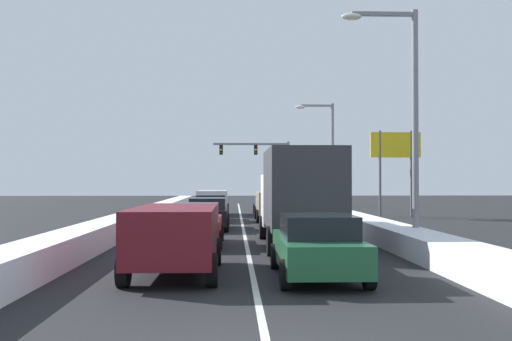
{
  "coord_description": "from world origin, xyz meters",
  "views": [
    {
      "loc": [
        -0.46,
        -7.54,
        2.3
      ],
      "look_at": [
        0.98,
        31.23,
        2.99
      ],
      "focal_mm": 42.06,
      "sensor_mm": 36.0,
      "label": 1
    }
  ],
  "objects_px": {
    "suv_tan_right_lane_fourth": "(274,203)",
    "suv_maroon_center_lane_nearest": "(175,234)",
    "box_truck_right_lane_second": "(299,193)",
    "sedan_gray_center_lane_fourth": "(211,208)",
    "suv_silver_center_lane_fifth": "(213,200)",
    "sedan_black_center_lane_third": "(208,213)",
    "sedan_charcoal_right_lane_third": "(283,213)",
    "street_lamp_right_mid": "(327,148)",
    "sedan_navy_right_lane_fifth": "(268,203)",
    "street_lamp_right_near": "(405,105)",
    "roadside_sign_right": "(396,154)",
    "sedan_red_center_lane_second": "(195,224)",
    "sedan_green_right_lane_nearest": "(317,246)",
    "traffic_light_gantry": "(265,159)"
  },
  "relations": [
    {
      "from": "sedan_charcoal_right_lane_third",
      "to": "sedan_black_center_lane_third",
      "type": "xyz_separation_m",
      "value": [
        -3.6,
        -0.22,
        0.0
      ]
    },
    {
      "from": "sedan_gray_center_lane_fourth",
      "to": "suv_silver_center_lane_fifth",
      "type": "relative_size",
      "value": 0.92
    },
    {
      "from": "sedan_charcoal_right_lane_third",
      "to": "street_lamp_right_mid",
      "type": "xyz_separation_m",
      "value": [
        4.03,
        12.14,
        3.85
      ]
    },
    {
      "from": "sedan_navy_right_lane_fifth",
      "to": "traffic_light_gantry",
      "type": "distance_m",
      "value": 18.01
    },
    {
      "from": "sedan_green_right_lane_nearest",
      "to": "suv_silver_center_lane_fifth",
      "type": "height_order",
      "value": "suv_silver_center_lane_fifth"
    },
    {
      "from": "box_truck_right_lane_second",
      "to": "street_lamp_right_mid",
      "type": "distance_m",
      "value": 20.63
    },
    {
      "from": "sedan_red_center_lane_second",
      "to": "traffic_light_gantry",
      "type": "distance_m",
      "value": 37.7
    },
    {
      "from": "street_lamp_right_near",
      "to": "street_lamp_right_mid",
      "type": "height_order",
      "value": "street_lamp_right_near"
    },
    {
      "from": "sedan_navy_right_lane_fifth",
      "to": "street_lamp_right_near",
      "type": "height_order",
      "value": "street_lamp_right_near"
    },
    {
      "from": "suv_tan_right_lane_fourth",
      "to": "street_lamp_right_mid",
      "type": "xyz_separation_m",
      "value": [
        4.07,
        6.24,
        3.6
      ]
    },
    {
      "from": "sedan_charcoal_right_lane_third",
      "to": "suv_tan_right_lane_fourth",
      "type": "height_order",
      "value": "suv_tan_right_lane_fourth"
    },
    {
      "from": "sedan_green_right_lane_nearest",
      "to": "street_lamp_right_mid",
      "type": "relative_size",
      "value": 0.59
    },
    {
      "from": "sedan_charcoal_right_lane_third",
      "to": "street_lamp_right_near",
      "type": "height_order",
      "value": "street_lamp_right_near"
    },
    {
      "from": "box_truck_right_lane_second",
      "to": "sedan_red_center_lane_second",
      "type": "xyz_separation_m",
      "value": [
        -3.67,
        0.72,
        -1.14
      ]
    },
    {
      "from": "sedan_green_right_lane_nearest",
      "to": "sedan_red_center_lane_second",
      "type": "xyz_separation_m",
      "value": [
        -3.37,
        7.43,
        0.0
      ]
    },
    {
      "from": "sedan_charcoal_right_lane_third",
      "to": "roadside_sign_right",
      "type": "bearing_deg",
      "value": 48.1
    },
    {
      "from": "box_truck_right_lane_second",
      "to": "suv_tan_right_lane_fourth",
      "type": "height_order",
      "value": "box_truck_right_lane_second"
    },
    {
      "from": "suv_maroon_center_lane_nearest",
      "to": "street_lamp_right_near",
      "type": "height_order",
      "value": "street_lamp_right_near"
    },
    {
      "from": "sedan_gray_center_lane_fourth",
      "to": "suv_silver_center_lane_fifth",
      "type": "bearing_deg",
      "value": 91.27
    },
    {
      "from": "sedan_charcoal_right_lane_third",
      "to": "sedan_black_center_lane_third",
      "type": "relative_size",
      "value": 1.0
    },
    {
      "from": "box_truck_right_lane_second",
      "to": "street_lamp_right_near",
      "type": "distance_m",
      "value": 4.72
    },
    {
      "from": "sedan_green_right_lane_nearest",
      "to": "roadside_sign_right",
      "type": "relative_size",
      "value": 0.82
    },
    {
      "from": "street_lamp_right_near",
      "to": "suv_silver_center_lane_fifth",
      "type": "bearing_deg",
      "value": 109.87
    },
    {
      "from": "suv_silver_center_lane_fifth",
      "to": "sedan_black_center_lane_third",
      "type": "bearing_deg",
      "value": -89.01
    },
    {
      "from": "sedan_red_center_lane_second",
      "to": "sedan_gray_center_lane_fourth",
      "type": "bearing_deg",
      "value": 89.62
    },
    {
      "from": "suv_tan_right_lane_fourth",
      "to": "sedan_gray_center_lane_fourth",
      "type": "height_order",
      "value": "suv_tan_right_lane_fourth"
    },
    {
      "from": "box_truck_right_lane_second",
      "to": "sedan_gray_center_lane_fourth",
      "type": "height_order",
      "value": "box_truck_right_lane_second"
    },
    {
      "from": "sedan_red_center_lane_second",
      "to": "traffic_light_gantry",
      "type": "height_order",
      "value": "traffic_light_gantry"
    },
    {
      "from": "sedan_navy_right_lane_fifth",
      "to": "suv_maroon_center_lane_nearest",
      "type": "height_order",
      "value": "suv_maroon_center_lane_nearest"
    },
    {
      "from": "sedan_green_right_lane_nearest",
      "to": "suv_tan_right_lane_fourth",
      "type": "distance_m",
      "value": 20.5
    },
    {
      "from": "suv_tan_right_lane_fourth",
      "to": "sedan_red_center_lane_second",
      "type": "distance_m",
      "value": 13.59
    },
    {
      "from": "sedan_green_right_lane_nearest",
      "to": "sedan_navy_right_lane_fifth",
      "type": "xyz_separation_m",
      "value": [
        0.4,
        27.07,
        0.0
      ]
    },
    {
      "from": "suv_maroon_center_lane_nearest",
      "to": "sedan_gray_center_lane_fourth",
      "type": "height_order",
      "value": "suv_maroon_center_lane_nearest"
    },
    {
      "from": "sedan_gray_center_lane_fourth",
      "to": "street_lamp_right_mid",
      "type": "xyz_separation_m",
      "value": [
        7.7,
        6.21,
        3.85
      ]
    },
    {
      "from": "street_lamp_right_mid",
      "to": "roadside_sign_right",
      "type": "distance_m",
      "value": 5.14
    },
    {
      "from": "sedan_green_right_lane_nearest",
      "to": "street_lamp_right_near",
      "type": "relative_size",
      "value": 0.55
    },
    {
      "from": "sedan_charcoal_right_lane_third",
      "to": "suv_silver_center_lane_fifth",
      "type": "bearing_deg",
      "value": 107.76
    },
    {
      "from": "suv_maroon_center_lane_nearest",
      "to": "street_lamp_right_near",
      "type": "distance_m",
      "value": 10.0
    },
    {
      "from": "box_truck_right_lane_second",
      "to": "suv_silver_center_lane_fifth",
      "type": "xyz_separation_m",
      "value": [
        -3.72,
        19.78,
        -0.88
      ]
    },
    {
      "from": "box_truck_right_lane_second",
      "to": "suv_tan_right_lane_fourth",
      "type": "distance_m",
      "value": 13.82
    },
    {
      "from": "suv_tan_right_lane_fourth",
      "to": "suv_maroon_center_lane_nearest",
      "type": "distance_m",
      "value": 20.22
    },
    {
      "from": "sedan_red_center_lane_second",
      "to": "sedan_charcoal_right_lane_third",
      "type": "bearing_deg",
      "value": 62.33
    },
    {
      "from": "box_truck_right_lane_second",
      "to": "sedan_charcoal_right_lane_third",
      "type": "xyz_separation_m",
      "value": [
        0.09,
        7.89,
        -1.14
      ]
    },
    {
      "from": "suv_tan_right_lane_fourth",
      "to": "roadside_sign_right",
      "type": "height_order",
      "value": "roadside_sign_right"
    },
    {
      "from": "sedan_red_center_lane_second",
      "to": "suv_silver_center_lane_fifth",
      "type": "height_order",
      "value": "suv_silver_center_lane_fifth"
    },
    {
      "from": "roadside_sign_right",
      "to": "sedan_green_right_lane_nearest",
      "type": "bearing_deg",
      "value": -109.47
    },
    {
      "from": "sedan_charcoal_right_lane_third",
      "to": "sedan_red_center_lane_second",
      "type": "relative_size",
      "value": 1.0
    },
    {
      "from": "sedan_black_center_lane_third",
      "to": "suv_silver_center_lane_fifth",
      "type": "height_order",
      "value": "suv_silver_center_lane_fifth"
    },
    {
      "from": "suv_tan_right_lane_fourth",
      "to": "roadside_sign_right",
      "type": "xyz_separation_m",
      "value": [
        7.91,
        2.87,
        3.0
      ]
    },
    {
      "from": "suv_tan_right_lane_fourth",
      "to": "traffic_light_gantry",
      "type": "relative_size",
      "value": 0.65
    }
  ]
}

